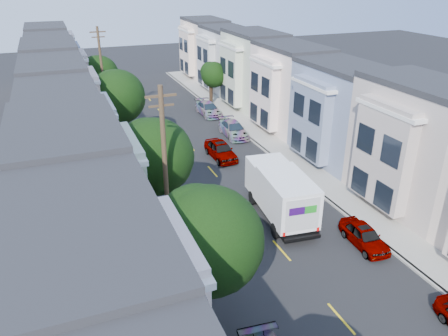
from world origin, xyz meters
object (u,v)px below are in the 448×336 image
object	(u,v)px
tree_c	(153,157)
fedex_truck	(280,192)
tree_far_r	(213,75)
lead_sedan	(221,150)
utility_pole_near	(166,176)
parked_right_d	(208,109)
parked_left_c	(196,246)
tree_b	(206,242)
tree_d	(117,97)
parked_left_d	(154,174)
parked_right_b	(364,236)
utility_pole_far	(103,76)
tree_e	(99,75)
parked_right_c	(234,129)

from	to	relation	value
tree_c	fedex_truck	xyz separation A→B (m)	(8.05, -1.28, -3.25)
tree_far_r	lead_sedan	bearing A→B (deg)	-108.03
tree_c	lead_sedan	bearing A→B (deg)	50.13
utility_pole_near	parked_right_d	size ratio (longest dim) A/B	2.12
tree_c	utility_pole_near	size ratio (longest dim) A/B	0.75
parked_left_c	parked_right_d	size ratio (longest dim) A/B	0.92
tree_b	utility_pole_near	world-z (taller)	utility_pole_near
tree_d	fedex_truck	bearing A→B (deg)	-61.68
parked_left_c	parked_left_d	size ratio (longest dim) A/B	1.06
utility_pole_near	fedex_truck	xyz separation A→B (m)	(8.05, 1.61, -3.27)
tree_c	parked_left_c	xyz separation A→B (m)	(1.40, -3.43, -4.47)
parked_right_d	parked_left_c	bearing A→B (deg)	-112.12
tree_d	tree_far_r	xyz separation A→B (m)	(13.20, 11.96, -1.64)
utility_pole_near	tree_far_r	bearing A→B (deg)	65.17
utility_pole_near	parked_right_b	bearing A→B (deg)	-16.49
tree_far_r	parked_left_c	bearing A→B (deg)	-112.09
utility_pole_far	parked_left_c	world-z (taller)	utility_pole_far
lead_sedan	parked_left_c	xyz separation A→B (m)	(-6.55, -12.96, -0.11)
parked_left_c	parked_left_d	bearing A→B (deg)	93.05
tree_d	parked_right_b	xyz separation A→B (m)	(11.20, -19.87, -4.65)
parked_right_b	tree_c	bearing A→B (deg)	154.82
tree_e	parked_right_b	distance (m)	35.45
parked_right_c	lead_sedan	bearing A→B (deg)	-122.01
tree_d	parked_left_c	bearing A→B (deg)	-85.31
tree_b	utility_pole_far	world-z (taller)	utility_pole_far
tree_d	parked_right_d	xyz separation A→B (m)	(11.20, 8.19, -4.59)
tree_d	parked_right_d	distance (m)	14.62
tree_e	utility_pole_near	world-z (taller)	utility_pole_near
tree_e	parked_right_d	distance (m)	12.96
utility_pole_far	parked_left_d	size ratio (longest dim) A/B	2.44
utility_pole_near	parked_right_b	distance (m)	12.52
tree_c	parked_left_c	bearing A→B (deg)	-67.79
fedex_truck	parked_right_b	bearing A→B (deg)	-51.28
tree_d	tree_e	xyz separation A→B (m)	(-0.00, 13.55, -0.87)
parked_left_c	lead_sedan	bearing A→B (deg)	66.23
tree_d	parked_right_b	bearing A→B (deg)	-60.59
parked_right_b	parked_right_d	world-z (taller)	parked_right_d
parked_left_c	parked_left_d	xyz separation A→B (m)	(0.00, 10.54, 0.01)
tree_d	utility_pole_near	size ratio (longest dim) A/B	0.77
tree_d	tree_far_r	distance (m)	17.89
tree_c	utility_pole_far	world-z (taller)	utility_pole_far
utility_pole_near	parked_right_d	world-z (taller)	utility_pole_near
parked_right_b	parked_right_c	bearing A→B (deg)	93.79
tree_far_r	parked_right_d	world-z (taller)	tree_far_r
parked_right_b	parked_left_d	bearing A→B (deg)	130.17
parked_right_b	parked_right_d	size ratio (longest dim) A/B	0.85
tree_e	utility_pole_far	bearing A→B (deg)	-89.97
utility_pole_near	lead_sedan	distance (m)	15.38
tree_far_r	parked_right_d	size ratio (longest dim) A/B	1.11
parked_right_b	utility_pole_far	bearing A→B (deg)	114.70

